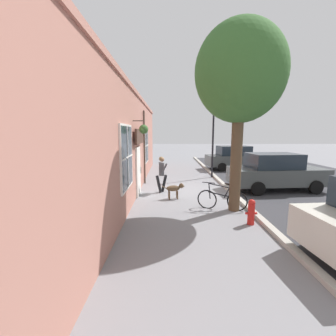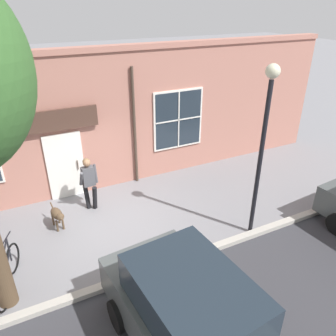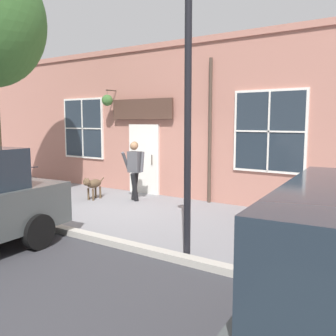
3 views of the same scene
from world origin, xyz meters
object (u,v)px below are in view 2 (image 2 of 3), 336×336
(pedestrian_walking, at_px, (89,179))
(leaning_bicycle, at_px, (8,273))
(parked_car_mid_block, at_px, (197,325))
(street_lamp, at_px, (264,130))
(dog_on_leash, at_px, (57,215))

(pedestrian_walking, bearing_deg, leaning_bicycle, -46.89)
(pedestrian_walking, xyz_separation_m, parked_car_mid_block, (5.38, 0.40, -0.10))
(street_lamp, bearing_deg, parked_car_mid_block, -52.61)
(pedestrian_walking, bearing_deg, dog_on_leash, -61.55)
(dog_on_leash, height_order, street_lamp, street_lamp)
(parked_car_mid_block, bearing_deg, pedestrian_walking, -175.72)
(pedestrian_walking, height_order, parked_car_mid_block, parked_car_mid_block)
(street_lamp, bearing_deg, pedestrian_walking, -130.32)
(dog_on_leash, distance_m, leaning_bicycle, 2.09)
(leaning_bicycle, height_order, street_lamp, street_lamp)
(pedestrian_walking, bearing_deg, street_lamp, 49.68)
(dog_on_leash, xyz_separation_m, leaning_bicycle, (1.63, -1.30, -0.06))
(dog_on_leash, xyz_separation_m, street_lamp, (2.42, 4.58, 2.46))
(pedestrian_walking, distance_m, leaning_bicycle, 3.28)
(leaning_bicycle, xyz_separation_m, street_lamp, (0.79, 5.88, 2.53))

